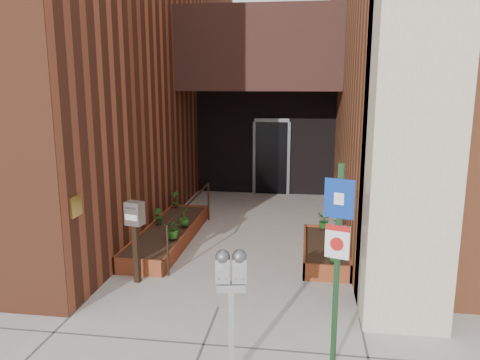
% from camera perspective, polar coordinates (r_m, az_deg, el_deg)
% --- Properties ---
extents(ground, '(80.00, 80.00, 0.00)m').
position_cam_1_polar(ground, '(7.05, -2.66, -15.24)').
color(ground, '#9E9991').
rests_on(ground, ground).
extents(architecture, '(20.00, 14.60, 10.00)m').
position_cam_1_polar(architecture, '(13.25, 2.22, 19.50)').
color(architecture, brown).
rests_on(architecture, ground).
extents(planter_left, '(0.90, 3.60, 0.30)m').
position_cam_1_polar(planter_left, '(9.78, -8.68, -6.65)').
color(planter_left, brown).
rests_on(planter_left, ground).
extents(planter_right, '(0.80, 2.20, 0.30)m').
position_cam_1_polar(planter_right, '(8.92, 10.33, -8.54)').
color(planter_right, brown).
rests_on(planter_right, ground).
extents(handrail, '(0.04, 3.34, 0.90)m').
position_cam_1_polar(handrail, '(9.42, -5.97, -3.38)').
color(handrail, black).
rests_on(handrail, ground).
extents(parking_meter, '(0.34, 0.18, 1.49)m').
position_cam_1_polar(parking_meter, '(5.06, -1.10, -12.07)').
color(parking_meter, '#A6A6A9').
rests_on(parking_meter, ground).
extents(sign_post, '(0.31, 0.13, 2.37)m').
position_cam_1_polar(sign_post, '(5.26, 11.80, -7.86)').
color(sign_post, '#133518').
rests_on(sign_post, ground).
extents(payment_dropbox, '(0.31, 0.26, 1.36)m').
position_cam_1_polar(payment_dropbox, '(7.68, -12.66, -5.34)').
color(payment_dropbox, black).
rests_on(payment_dropbox, ground).
extents(shrub_left_a, '(0.40, 0.40, 0.39)m').
position_cam_1_polar(shrub_left_a, '(8.99, -8.11, -5.86)').
color(shrub_left_a, '#29621C').
rests_on(shrub_left_a, planter_left).
extents(shrub_left_b, '(0.24, 0.24, 0.32)m').
position_cam_1_polar(shrub_left_b, '(9.97, -9.92, -4.36)').
color(shrub_left_b, '#1C5618').
rests_on(shrub_left_b, planter_left).
extents(shrub_left_c, '(0.30, 0.30, 0.37)m').
position_cam_1_polar(shrub_left_c, '(9.73, -6.80, -4.50)').
color(shrub_left_c, '#29611B').
rests_on(shrub_left_c, planter_left).
extents(shrub_left_d, '(0.28, 0.28, 0.38)m').
position_cam_1_polar(shrub_left_d, '(11.23, -7.86, -2.28)').
color(shrub_left_d, '#1E5A19').
rests_on(shrub_left_d, planter_left).
extents(shrub_right_a, '(0.21, 0.21, 0.34)m').
position_cam_1_polar(shrub_right_a, '(7.96, 11.39, -8.53)').
color(shrub_right_a, '#21631C').
rests_on(shrub_right_a, planter_right).
extents(shrub_right_b, '(0.25, 0.25, 0.36)m').
position_cam_1_polar(shrub_right_b, '(9.24, 11.83, -5.58)').
color(shrub_right_b, '#1E5217').
rests_on(shrub_right_b, planter_right).
extents(shrub_right_c, '(0.29, 0.29, 0.32)m').
position_cam_1_polar(shrub_right_c, '(9.65, 10.20, -4.90)').
color(shrub_right_c, '#195217').
rests_on(shrub_right_c, planter_right).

